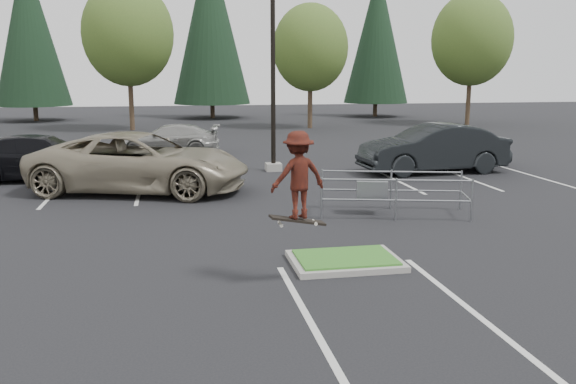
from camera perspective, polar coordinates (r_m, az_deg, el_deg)
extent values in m
plane|color=black|center=(12.55, 5.37, -6.71)|extent=(120.00, 120.00, 0.00)
cube|color=gray|center=(12.54, 5.37, -6.45)|extent=(2.20, 1.60, 0.12)
cube|color=#276921|center=(12.51, 5.38, -6.12)|extent=(1.95, 1.35, 0.05)
cube|color=silver|center=(20.86, -13.67, 0.26)|extent=(0.12, 5.20, 0.01)
cube|color=silver|center=(21.18, -20.98, -0.01)|extent=(0.12, 5.20, 0.01)
cube|color=silver|center=(22.26, 10.13, 1.08)|extent=(0.12, 5.20, 0.01)
cube|color=silver|center=(23.35, 16.34, 1.27)|extent=(0.12, 5.20, 0.01)
cube|color=silver|center=(24.69, 21.93, 1.43)|extent=(0.12, 5.20, 0.01)
cube|color=silver|center=(9.52, 2.46, -12.67)|extent=(0.12, 6.00, 0.01)
cube|color=silver|center=(10.42, 17.35, -11.00)|extent=(0.12, 6.00, 0.01)
cube|color=gray|center=(24.07, -1.37, 2.36)|extent=(0.60, 0.60, 0.30)
cylinder|color=black|center=(23.81, -1.43, 13.97)|extent=(0.18, 0.18, 10.00)
cylinder|color=#38281C|center=(42.10, -14.45, 8.00)|extent=(0.32, 0.32, 3.50)
ellipsoid|color=#37551F|center=(42.12, -14.76, 14.13)|extent=(5.89, 5.89, 6.77)
sphere|color=#37551F|center=(41.75, -13.89, 13.19)|extent=(3.68, 3.68, 3.68)
sphere|color=#37551F|center=(42.52, -15.37, 13.32)|extent=(4.05, 4.05, 4.05)
cylinder|color=#38281C|center=(42.38, 2.07, 8.05)|extent=(0.32, 0.32, 3.04)
ellipsoid|color=#37551F|center=(42.34, 2.11, 13.36)|extent=(5.12, 5.12, 5.89)
sphere|color=#37551F|center=(42.17, 3.01, 12.49)|extent=(3.20, 3.20, 3.20)
sphere|color=#37551F|center=(42.61, 1.31, 12.70)|extent=(3.52, 3.52, 3.52)
cylinder|color=#38281C|center=(46.96, 16.51, 8.14)|extent=(0.32, 0.32, 3.42)
ellipsoid|color=#37551F|center=(46.97, 16.82, 13.52)|extent=(5.76, 5.76, 6.62)
sphere|color=#37551F|center=(46.95, 17.61, 12.59)|extent=(3.60, 3.60, 3.60)
sphere|color=#37551F|center=(47.08, 16.00, 12.90)|extent=(3.96, 3.96, 3.96)
cylinder|color=#38281C|center=(52.66, -22.53, 6.83)|extent=(0.36, 0.36, 1.20)
cone|color=black|center=(52.66, -23.07, 13.88)|extent=(5.72, 5.72, 11.80)
cylinder|color=#38281C|center=(52.18, -7.07, 7.56)|extent=(0.36, 0.36, 1.20)
cone|color=black|center=(52.23, -7.27, 15.52)|extent=(6.38, 6.38, 13.30)
cylinder|color=#38281C|center=(53.94, 8.14, 7.65)|extent=(0.36, 0.36, 1.20)
cone|color=black|center=(53.92, 8.33, 14.29)|extent=(5.50, 5.50, 11.30)
cylinder|color=gray|center=(16.10, 3.14, -0.60)|extent=(0.06, 0.06, 1.12)
cylinder|color=gray|center=(17.44, 3.20, 0.32)|extent=(0.06, 0.06, 1.12)
cylinder|color=gray|center=(16.20, 10.07, -0.69)|extent=(0.06, 0.06, 1.12)
cylinder|color=gray|center=(17.53, 9.60, 0.23)|extent=(0.06, 0.06, 1.12)
cylinder|color=gray|center=(16.53, 16.82, -0.76)|extent=(0.06, 0.06, 1.12)
cylinder|color=gray|center=(17.83, 15.86, 0.15)|extent=(0.06, 0.06, 1.12)
cylinder|color=gray|center=(16.20, 10.07, -0.77)|extent=(3.80, 1.03, 0.05)
cylinder|color=gray|center=(16.10, 10.13, 1.10)|extent=(3.80, 1.03, 0.05)
cylinder|color=gray|center=(17.54, 9.60, 0.16)|extent=(3.80, 1.03, 0.05)
cylinder|color=gray|center=(17.44, 9.66, 1.89)|extent=(3.80, 1.03, 0.05)
cube|color=gray|center=(16.78, 7.85, 0.29)|extent=(0.93, 0.70, 0.47)
cube|color=black|center=(11.01, 0.90, -2.65)|extent=(1.04, 0.38, 0.23)
cylinder|color=beige|center=(10.86, -0.61, -3.15)|extent=(0.06, 0.04, 0.06)
cylinder|color=beige|center=(11.06, -0.80, -2.89)|extent=(0.06, 0.04, 0.06)
cylinder|color=beige|center=(10.99, 2.62, -3.00)|extent=(0.06, 0.04, 0.06)
cylinder|color=beige|center=(11.19, 2.38, -2.74)|extent=(0.06, 0.04, 0.06)
imported|color=maroon|center=(10.84, 0.92, 1.60)|extent=(1.12, 0.80, 1.57)
imported|color=gray|center=(20.34, -13.84, 2.73)|extent=(7.60, 5.14, 1.93)
imported|color=black|center=(23.63, -21.99, 2.99)|extent=(5.78, 2.86, 1.61)
imported|color=black|center=(24.21, 13.42, 3.99)|extent=(5.78, 2.31, 1.87)
imported|color=black|center=(25.81, 15.51, 3.90)|extent=(4.74, 3.07, 1.50)
imported|color=#9F9F99|center=(29.64, -10.98, 4.89)|extent=(4.99, 2.61, 1.38)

